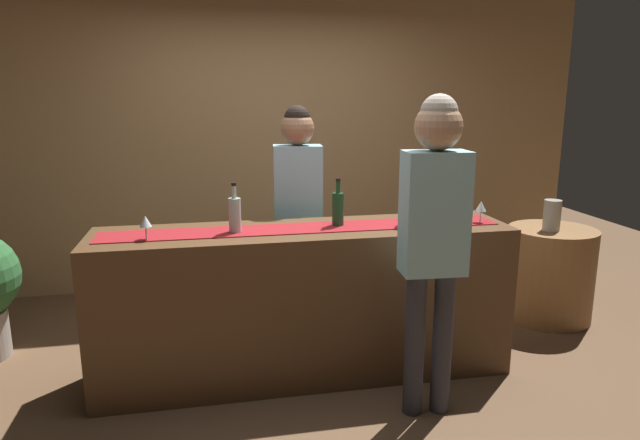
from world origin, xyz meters
name	(u,v)px	position (x,y,z in m)	size (l,w,h in m)	color
ground_plane	(305,371)	(0.00, 0.00, 0.00)	(10.00, 10.00, 0.00)	brown
back_wall	(269,130)	(0.00, 1.90, 1.45)	(6.00, 0.12, 2.90)	tan
bar_counter	(305,302)	(0.00, 0.00, 0.48)	(2.59, 0.60, 0.96)	#543821
counter_runner_cloth	(304,228)	(0.00, 0.00, 0.97)	(2.46, 0.28, 0.01)	maroon
wine_bottle_amber	(410,207)	(0.67, -0.03, 1.08)	(0.07, 0.07, 0.30)	brown
wine_bottle_clear	(235,214)	(-0.42, -0.02, 1.08)	(0.07, 0.07, 0.30)	#B2C6C1
wine_bottle_green	(338,208)	(0.22, 0.03, 1.08)	(0.07, 0.07, 0.30)	#194723
wine_glass_near_customer	(433,206)	(0.85, 0.03, 1.07)	(0.07, 0.07, 0.14)	silver
wine_glass_mid_counter	(145,222)	(-0.93, -0.10, 1.07)	(0.07, 0.07, 0.14)	silver
wine_glass_far_end	(481,207)	(1.13, -0.08, 1.07)	(0.07, 0.07, 0.14)	silver
bartender	(298,197)	(0.05, 0.58, 1.05)	(0.36, 0.24, 1.70)	#26262B
customer_sipping	(434,222)	(0.60, -0.59, 1.11)	(0.35, 0.25, 1.78)	#33333D
round_side_table	(549,273)	(2.08, 0.52, 0.37)	(0.68, 0.68, 0.74)	olive
vase_on_side_table	(552,215)	(2.02, 0.47, 0.86)	(0.13, 0.13, 0.24)	#A8A399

